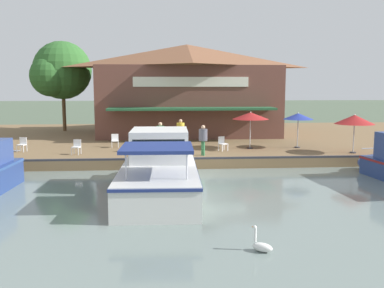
{
  "coord_description": "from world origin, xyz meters",
  "views": [
    {
      "loc": [
        22.33,
        -0.54,
        4.48
      ],
      "look_at": [
        -1.0,
        1.14,
        1.3
      ],
      "focal_mm": 40.0,
      "sensor_mm": 36.0,
      "label": 1
    }
  ],
  "objects_px": {
    "cafe_chair_mid_patio": "(222,143)",
    "cafe_chair_beside_entrance": "(77,146)",
    "patio_umbrella_back_row": "(250,116)",
    "patio_umbrella_near_quay_edge": "(298,116)",
    "motorboat_far_downstream": "(160,169)",
    "patio_umbrella_mid_patio_right": "(355,119)",
    "tree_upstream_bank": "(236,79)",
    "cafe_chair_far_corner_seat": "(22,144)",
    "waterfront_restaurant": "(187,88)",
    "tree_behind_restaurant": "(60,72)",
    "swan": "(262,246)",
    "person_at_quay_edge": "(181,129)",
    "cafe_chair_back_row_seat": "(115,140)",
    "person_mid_patio": "(160,133)",
    "person_near_entrance": "(203,136)"
  },
  "relations": [
    {
      "from": "cafe_chair_back_row_seat",
      "to": "motorboat_far_downstream",
      "type": "xyz_separation_m",
      "value": [
        9.32,
        2.86,
        -0.11
      ]
    },
    {
      "from": "tree_behind_restaurant",
      "to": "person_at_quay_edge",
      "type": "bearing_deg",
      "value": 43.56
    },
    {
      "from": "patio_umbrella_near_quay_edge",
      "to": "person_at_quay_edge",
      "type": "relative_size",
      "value": 1.25
    },
    {
      "from": "patio_umbrella_near_quay_edge",
      "to": "motorboat_far_downstream",
      "type": "height_order",
      "value": "patio_umbrella_near_quay_edge"
    },
    {
      "from": "person_mid_patio",
      "to": "motorboat_far_downstream",
      "type": "height_order",
      "value": "motorboat_far_downstream"
    },
    {
      "from": "cafe_chair_mid_patio",
      "to": "tree_behind_restaurant",
      "type": "distance_m",
      "value": 17.91
    },
    {
      "from": "motorboat_far_downstream",
      "to": "tree_behind_restaurant",
      "type": "xyz_separation_m",
      "value": [
        -19.65,
        -8.51,
        4.71
      ]
    },
    {
      "from": "patio_umbrella_near_quay_edge",
      "to": "person_near_entrance",
      "type": "bearing_deg",
      "value": -67.52
    },
    {
      "from": "cafe_chair_mid_patio",
      "to": "person_mid_patio",
      "type": "distance_m",
      "value": 3.81
    },
    {
      "from": "cafe_chair_far_corner_seat",
      "to": "tree_upstream_bank",
      "type": "xyz_separation_m",
      "value": [
        -16.12,
        15.58,
        4.03
      ]
    },
    {
      "from": "cafe_chair_far_corner_seat",
      "to": "cafe_chair_beside_entrance",
      "type": "distance_m",
      "value": 3.65
    },
    {
      "from": "patio_umbrella_mid_patio_right",
      "to": "tree_behind_restaurant",
      "type": "distance_m",
      "value": 24.21
    },
    {
      "from": "patio_umbrella_back_row",
      "to": "cafe_chair_beside_entrance",
      "type": "height_order",
      "value": "patio_umbrella_back_row"
    },
    {
      "from": "person_mid_patio",
      "to": "motorboat_far_downstream",
      "type": "bearing_deg",
      "value": -0.2
    },
    {
      "from": "swan",
      "to": "tree_upstream_bank",
      "type": "bearing_deg",
      "value": 171.47
    },
    {
      "from": "person_at_quay_edge",
      "to": "person_near_entrance",
      "type": "bearing_deg",
      "value": 17.19
    },
    {
      "from": "motorboat_far_downstream",
      "to": "person_near_entrance",
      "type": "bearing_deg",
      "value": 157.17
    },
    {
      "from": "waterfront_restaurant",
      "to": "patio_umbrella_back_row",
      "type": "relative_size",
      "value": 6.26
    },
    {
      "from": "patio_umbrella_near_quay_edge",
      "to": "swan",
      "type": "xyz_separation_m",
      "value": [
        15.46,
        -5.94,
        -2.36
      ]
    },
    {
      "from": "patio_umbrella_back_row",
      "to": "tree_upstream_bank",
      "type": "xyz_separation_m",
      "value": [
        -15.83,
        1.81,
        2.46
      ]
    },
    {
      "from": "cafe_chair_beside_entrance",
      "to": "person_mid_patio",
      "type": "height_order",
      "value": "person_mid_patio"
    },
    {
      "from": "tree_behind_restaurant",
      "to": "person_near_entrance",
      "type": "bearing_deg",
      "value": 38.18
    },
    {
      "from": "patio_umbrella_back_row",
      "to": "cafe_chair_mid_patio",
      "type": "height_order",
      "value": "patio_umbrella_back_row"
    },
    {
      "from": "cafe_chair_mid_patio",
      "to": "cafe_chair_beside_entrance",
      "type": "distance_m",
      "value": 8.55
    },
    {
      "from": "cafe_chair_back_row_seat",
      "to": "tree_upstream_bank",
      "type": "height_order",
      "value": "tree_upstream_bank"
    },
    {
      "from": "patio_umbrella_mid_patio_right",
      "to": "waterfront_restaurant",
      "type": "bearing_deg",
      "value": -142.05
    },
    {
      "from": "tree_behind_restaurant",
      "to": "cafe_chair_back_row_seat",
      "type": "bearing_deg",
      "value": 28.68
    },
    {
      "from": "person_at_quay_edge",
      "to": "tree_upstream_bank",
      "type": "relative_size",
      "value": 0.26
    },
    {
      "from": "cafe_chair_far_corner_seat",
      "to": "cafe_chair_beside_entrance",
      "type": "bearing_deg",
      "value": 69.66
    },
    {
      "from": "cafe_chair_far_corner_seat",
      "to": "cafe_chair_mid_patio",
      "type": "xyz_separation_m",
      "value": [
        0.45,
        11.93,
        0.0
      ]
    },
    {
      "from": "tree_behind_restaurant",
      "to": "swan",
      "type": "bearing_deg",
      "value": 22.8
    },
    {
      "from": "patio_umbrella_mid_patio_right",
      "to": "cafe_chair_far_corner_seat",
      "type": "bearing_deg",
      "value": -95.58
    },
    {
      "from": "patio_umbrella_back_row",
      "to": "tree_behind_restaurant",
      "type": "bearing_deg",
      "value": -129.09
    },
    {
      "from": "waterfront_restaurant",
      "to": "patio_umbrella_near_quay_edge",
      "type": "distance_m",
      "value": 11.35
    },
    {
      "from": "patio_umbrella_mid_patio_right",
      "to": "tree_upstream_bank",
      "type": "xyz_separation_m",
      "value": [
        -18.01,
        -3.84,
        2.55
      ]
    },
    {
      "from": "motorboat_far_downstream",
      "to": "tree_behind_restaurant",
      "type": "distance_m",
      "value": 21.92
    },
    {
      "from": "cafe_chair_back_row_seat",
      "to": "waterfront_restaurant",
      "type": "bearing_deg",
      "value": 148.16
    },
    {
      "from": "waterfront_restaurant",
      "to": "tree_upstream_bank",
      "type": "distance_m",
      "value": 8.32
    },
    {
      "from": "patio_umbrella_near_quay_edge",
      "to": "motorboat_far_downstream",
      "type": "xyz_separation_m",
      "value": [
        8.34,
        -8.68,
        -1.62
      ]
    },
    {
      "from": "person_mid_patio",
      "to": "cafe_chair_mid_patio",
      "type": "bearing_deg",
      "value": 94.04
    },
    {
      "from": "waterfront_restaurant",
      "to": "motorboat_far_downstream",
      "type": "bearing_deg",
      "value": -7.29
    },
    {
      "from": "patio_umbrella_mid_patio_right",
      "to": "cafe_chair_back_row_seat",
      "type": "height_order",
      "value": "patio_umbrella_mid_patio_right"
    },
    {
      "from": "tree_upstream_bank",
      "to": "patio_umbrella_back_row",
      "type": "bearing_deg",
      "value": -6.51
    },
    {
      "from": "patio_umbrella_mid_patio_right",
      "to": "tree_behind_restaurant",
      "type": "relative_size",
      "value": 0.3
    },
    {
      "from": "cafe_chair_mid_patio",
      "to": "person_mid_patio",
      "type": "relative_size",
      "value": 0.48
    },
    {
      "from": "cafe_chair_beside_entrance",
      "to": "motorboat_far_downstream",
      "type": "xyz_separation_m",
      "value": [
        6.62,
        4.75,
        -0.11
      ]
    },
    {
      "from": "patio_umbrella_near_quay_edge",
      "to": "tree_upstream_bank",
      "type": "bearing_deg",
      "value": -175.38
    },
    {
      "from": "patio_umbrella_back_row",
      "to": "swan",
      "type": "relative_size",
      "value": 3.35
    },
    {
      "from": "patio_umbrella_near_quay_edge",
      "to": "cafe_chair_beside_entrance",
      "type": "bearing_deg",
      "value": -82.7
    },
    {
      "from": "patio_umbrella_back_row",
      "to": "cafe_chair_beside_entrance",
      "type": "distance_m",
      "value": 10.59
    }
  ]
}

